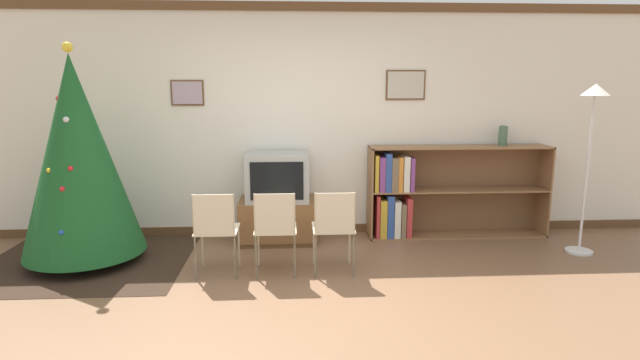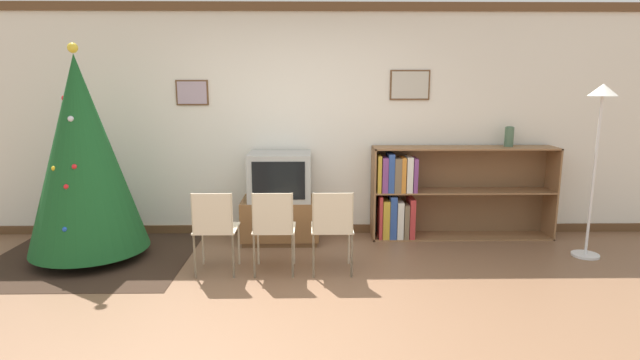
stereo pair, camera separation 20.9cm
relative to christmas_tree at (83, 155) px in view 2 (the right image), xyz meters
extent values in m
plane|color=brown|center=(2.18, -1.29, -1.10)|extent=(24.00, 24.00, 0.00)
cube|color=silver|center=(2.18, 0.91, 0.25)|extent=(8.72, 0.08, 2.70)
cube|color=brown|center=(2.18, 0.86, 1.55)|extent=(8.72, 0.03, 0.10)
cube|color=brown|center=(2.18, 0.86, -1.05)|extent=(8.72, 0.03, 0.10)
cube|color=brown|center=(0.93, 0.86, 0.60)|extent=(0.37, 0.02, 0.29)
cube|color=#A893A3|center=(0.93, 0.85, 0.60)|extent=(0.34, 0.01, 0.25)
cube|color=brown|center=(3.45, 0.86, 0.69)|extent=(0.46, 0.02, 0.34)
cube|color=#BCB7A8|center=(3.45, 0.85, 0.69)|extent=(0.43, 0.01, 0.31)
cube|color=#332319|center=(0.00, 0.00, -1.09)|extent=(2.03, 1.81, 0.01)
cylinder|color=maroon|center=(0.00, 0.00, -1.04)|extent=(0.36, 0.36, 0.10)
cone|color=#195123|center=(0.00, 0.00, 0.00)|extent=(1.18, 1.18, 1.98)
sphere|color=yellow|center=(0.00, 0.00, 1.05)|extent=(0.10, 0.10, 0.10)
sphere|color=red|center=(-0.01, -0.36, -0.25)|extent=(0.05, 0.05, 0.05)
sphere|color=red|center=(-0.13, 0.00, 0.56)|extent=(0.06, 0.06, 0.06)
sphere|color=silver|center=(0.00, -0.18, 0.38)|extent=(0.06, 0.06, 0.06)
sphere|color=silver|center=(-0.24, 0.26, -0.23)|extent=(0.04, 0.04, 0.04)
sphere|color=red|center=(0.05, -0.31, -0.07)|extent=(0.05, 0.05, 0.05)
sphere|color=#1E4CB2|center=(-0.01, -0.47, -0.64)|extent=(0.05, 0.05, 0.05)
sphere|color=gold|center=(-0.16, -0.27, -0.09)|extent=(0.05, 0.05, 0.05)
sphere|color=gold|center=(0.07, 0.21, 0.24)|extent=(0.05, 0.05, 0.05)
sphere|color=silver|center=(0.12, 0.18, 0.26)|extent=(0.04, 0.04, 0.04)
cube|color=brown|center=(1.95, 0.57, -1.07)|extent=(0.84, 0.54, 0.05)
cube|color=brown|center=(1.95, 0.57, -0.82)|extent=(0.88, 0.56, 0.45)
cube|color=#9E9E99|center=(1.95, 0.57, -0.33)|extent=(0.70, 0.54, 0.54)
cube|color=black|center=(1.95, 0.29, -0.33)|extent=(0.58, 0.01, 0.42)
cube|color=beige|center=(1.39, -0.38, -0.66)|extent=(0.40, 0.40, 0.02)
cube|color=beige|center=(1.39, -0.57, -0.47)|extent=(0.35, 0.01, 0.38)
cylinder|color=beige|center=(1.21, -0.20, -0.88)|extent=(0.02, 0.02, 0.42)
cylinder|color=beige|center=(1.57, -0.20, -0.88)|extent=(0.02, 0.02, 0.42)
cylinder|color=beige|center=(1.21, -0.56, -0.88)|extent=(0.02, 0.02, 0.42)
cylinder|color=beige|center=(1.57, -0.56, -0.88)|extent=(0.02, 0.02, 0.42)
cylinder|color=beige|center=(1.21, -0.56, -0.69)|extent=(0.02, 0.02, 0.82)
cylinder|color=beige|center=(1.57, -0.56, -0.69)|extent=(0.02, 0.02, 0.82)
cube|color=beige|center=(1.95, -0.38, -0.66)|extent=(0.40, 0.40, 0.02)
cube|color=beige|center=(1.95, -0.57, -0.47)|extent=(0.35, 0.01, 0.38)
cylinder|color=beige|center=(1.77, -0.20, -0.88)|extent=(0.02, 0.02, 0.42)
cylinder|color=beige|center=(2.13, -0.20, -0.88)|extent=(0.02, 0.02, 0.42)
cylinder|color=beige|center=(1.77, -0.56, -0.88)|extent=(0.02, 0.02, 0.42)
cylinder|color=beige|center=(2.13, -0.56, -0.88)|extent=(0.02, 0.02, 0.42)
cylinder|color=beige|center=(1.77, -0.56, -0.69)|extent=(0.02, 0.02, 0.82)
cylinder|color=beige|center=(2.13, -0.56, -0.69)|extent=(0.02, 0.02, 0.82)
cube|color=beige|center=(2.50, -0.38, -0.66)|extent=(0.40, 0.40, 0.02)
cube|color=beige|center=(2.50, -0.57, -0.47)|extent=(0.35, 0.01, 0.38)
cylinder|color=beige|center=(2.32, -0.20, -0.88)|extent=(0.02, 0.02, 0.42)
cylinder|color=beige|center=(2.68, -0.20, -0.88)|extent=(0.02, 0.02, 0.42)
cylinder|color=beige|center=(2.32, -0.56, -0.88)|extent=(0.02, 0.02, 0.42)
cylinder|color=beige|center=(2.68, -0.56, -0.88)|extent=(0.02, 0.02, 0.42)
cylinder|color=beige|center=(2.32, -0.56, -0.69)|extent=(0.02, 0.02, 0.82)
cylinder|color=beige|center=(2.68, -0.56, -0.69)|extent=(0.02, 0.02, 0.82)
cube|color=olive|center=(3.03, 0.67, -0.56)|extent=(0.02, 0.36, 1.08)
cube|color=olive|center=(5.13, 0.67, -0.56)|extent=(0.02, 0.36, 1.08)
cube|color=olive|center=(4.08, 0.67, -0.03)|extent=(2.12, 0.36, 0.02)
cube|color=olive|center=(4.08, 0.67, -1.09)|extent=(2.12, 0.36, 0.02)
cube|color=olive|center=(4.08, 0.67, -0.53)|extent=(2.08, 0.36, 0.02)
cube|color=brown|center=(4.08, 0.85, -0.56)|extent=(2.12, 0.01, 1.08)
cube|color=#B73333|center=(3.11, 0.61, -0.83)|extent=(0.04, 0.22, 0.50)
cube|color=gold|center=(3.17, 0.63, -0.85)|extent=(0.08, 0.26, 0.45)
cube|color=#2D4C93|center=(3.25, 0.62, -0.83)|extent=(0.08, 0.24, 0.50)
cube|color=silver|center=(3.33, 0.65, -0.86)|extent=(0.07, 0.30, 0.44)
cube|color=#756047|center=(3.41, 0.65, -0.88)|extent=(0.06, 0.30, 0.40)
cube|color=#B73333|center=(3.47, 0.65, -0.84)|extent=(0.06, 0.30, 0.47)
cube|color=gold|center=(3.08, 0.61, -0.31)|extent=(0.04, 0.22, 0.43)
cube|color=#7A3D7F|center=(3.14, 0.60, -0.32)|extent=(0.07, 0.20, 0.40)
cube|color=#2D4C93|center=(3.21, 0.63, -0.30)|extent=(0.07, 0.26, 0.45)
cube|color=#756047|center=(3.29, 0.60, -0.33)|extent=(0.08, 0.21, 0.40)
cube|color=orange|center=(3.35, 0.60, -0.32)|extent=(0.05, 0.21, 0.40)
cube|color=silver|center=(3.42, 0.62, -0.32)|extent=(0.07, 0.24, 0.41)
cube|color=#7A3D7F|center=(3.49, 0.64, -0.33)|extent=(0.05, 0.27, 0.39)
cylinder|color=#47664C|center=(4.60, 0.72, 0.10)|extent=(0.10, 0.10, 0.22)
torus|color=#47664C|center=(4.60, 0.72, 0.21)|extent=(0.09, 0.09, 0.02)
cylinder|color=silver|center=(5.21, -0.02, -1.08)|extent=(0.28, 0.28, 0.03)
cylinder|color=silver|center=(5.21, -0.02, -0.24)|extent=(0.03, 0.03, 1.66)
cone|color=white|center=(5.21, -0.02, 0.65)|extent=(0.28, 0.28, 0.12)
camera|label=1|loc=(2.11, -5.00, 0.73)|focal=28.00mm
camera|label=2|loc=(2.32, -5.01, 0.73)|focal=28.00mm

